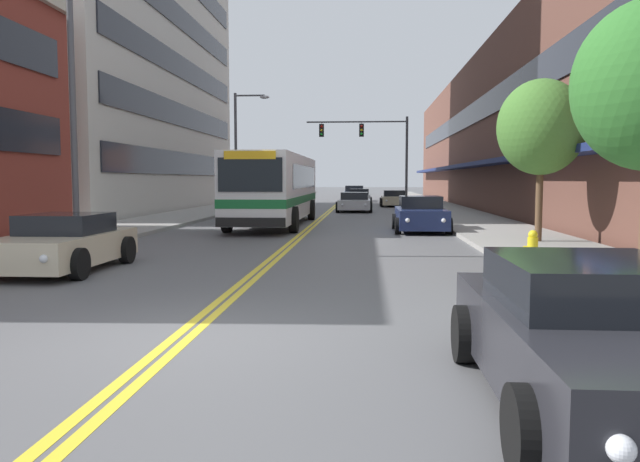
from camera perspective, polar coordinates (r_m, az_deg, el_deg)
ground_plane at (r=44.84m, az=1.27°, el=2.17°), size 240.00×240.00×0.00m
sidewalk_left at (r=45.80m, az=-7.92°, el=2.26°), size 3.65×106.00×0.14m
sidewalk_right at (r=45.05m, az=10.62°, el=2.19°), size 3.65×106.00×0.14m
centre_line at (r=44.84m, az=1.27°, el=2.17°), size 0.34×106.00×0.01m
storefront_row_right at (r=46.19m, az=18.29°, el=8.38°), size 9.10×68.00×10.28m
city_bus at (r=27.73m, az=-4.02°, el=4.12°), size 2.85×12.29×3.02m
car_black_parked_left_near at (r=40.66m, az=-5.20°, el=2.80°), size 2.05×4.16×1.37m
car_champagne_parked_left_mid at (r=14.85m, az=-22.37°, el=-1.09°), size 2.09×4.18×1.25m
car_charcoal_parked_right_foreground at (r=6.03m, az=23.74°, el=-9.00°), size 2.04×4.39×1.30m
car_navy_parked_right_mid at (r=24.35m, az=9.17°, el=1.45°), size 2.06×4.21×1.37m
car_beige_parked_right_far at (r=46.92m, az=6.81°, el=2.94°), size 2.12×4.40×1.20m
car_silver_moving_lead at (r=39.17m, az=3.17°, el=2.63°), size 2.21×4.46×1.21m
car_slate_blue_moving_second at (r=58.29m, az=3.16°, el=3.41°), size 2.18×4.91×1.44m
car_white_moving_third at (r=49.15m, az=3.61°, el=3.08°), size 1.98×4.60×1.27m
traffic_signal_mast at (r=45.38m, az=4.75°, el=8.08°), size 7.30×0.38×6.49m
street_lamp_left_near at (r=17.75m, az=-20.97°, el=13.90°), size 2.09×0.28×8.38m
street_lamp_left_far at (r=36.99m, az=-7.25°, el=8.10°), size 2.08×0.28×7.01m
street_tree_right_mid at (r=20.05m, az=19.57°, el=8.90°), size 2.60×2.60×4.86m
fire_hydrant at (r=14.34m, az=18.85°, el=-1.46°), size 0.30×0.22×0.77m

